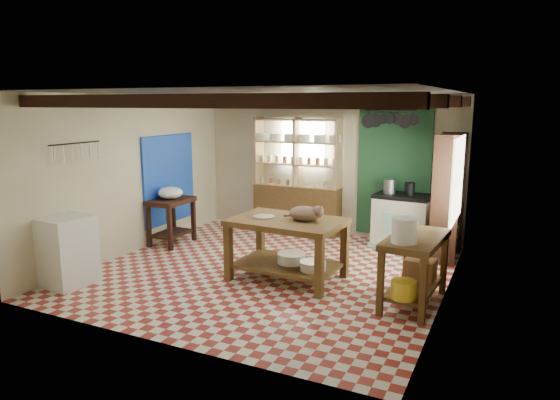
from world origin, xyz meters
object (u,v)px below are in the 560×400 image
at_px(stove, 402,221).
at_px(cat, 305,213).
at_px(white_cabinet, 68,251).
at_px(right_counter, 414,270).
at_px(prep_table, 172,221).
at_px(work_table, 287,249).

height_order(stove, cat, cat).
bearing_deg(white_cabinet, stove, 49.29).
height_order(stove, white_cabinet, white_cabinet).
bearing_deg(cat, right_counter, -13.63).
xyz_separation_m(stove, cat, (-0.87, -2.29, 0.51)).
bearing_deg(right_counter, prep_table, 172.68).
xyz_separation_m(work_table, white_cabinet, (-2.61, -1.49, 0.04)).
xyz_separation_m(stove, prep_table, (-3.71, -1.57, -0.06)).
height_order(stove, prep_table, stove).
distance_m(prep_table, white_cabinet, 2.24).
bearing_deg(work_table, stove, 67.06).
xyz_separation_m(work_table, right_counter, (1.79, -0.14, -0.00)).
bearing_deg(prep_table, cat, -15.08).
distance_m(work_table, white_cabinet, 3.00).
bearing_deg(stove, work_table, -111.96).
relative_size(work_table, stove, 1.62).
bearing_deg(white_cabinet, right_counter, 20.75).
xyz_separation_m(prep_table, cat, (2.84, -0.71, 0.56)).
xyz_separation_m(work_table, cat, (0.25, 0.04, 0.53)).
relative_size(white_cabinet, cat, 2.13).
bearing_deg(cat, prep_table, 158.80).
bearing_deg(prep_table, work_table, -17.16).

